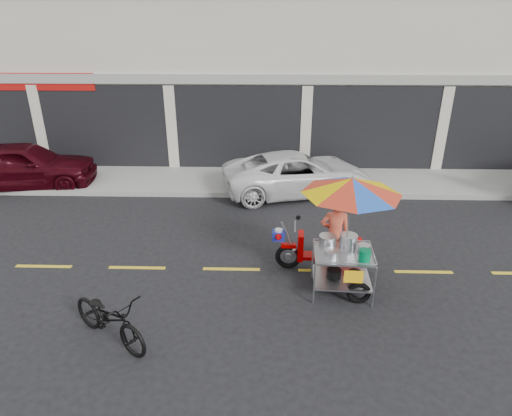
{
  "coord_description": "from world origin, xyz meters",
  "views": [
    {
      "loc": [
        -1.27,
        -7.7,
        4.75
      ],
      "look_at": [
        -1.5,
        0.6,
        1.15
      ],
      "focal_mm": 30.0,
      "sensor_mm": 36.0,
      "label": 1
    }
  ],
  "objects_px": {
    "maroon_sedan": "(23,165)",
    "near_bicycle": "(109,318)",
    "food_vendor_rig": "(343,215)",
    "white_pickup": "(297,173)"
  },
  "relations": [
    {
      "from": "near_bicycle",
      "to": "food_vendor_rig",
      "type": "height_order",
      "value": "food_vendor_rig"
    },
    {
      "from": "white_pickup",
      "to": "food_vendor_rig",
      "type": "distance_m",
      "value": 4.99
    },
    {
      "from": "near_bicycle",
      "to": "maroon_sedan",
      "type": "bearing_deg",
      "value": 70.66
    },
    {
      "from": "maroon_sedan",
      "to": "food_vendor_rig",
      "type": "bearing_deg",
      "value": -128.42
    },
    {
      "from": "white_pickup",
      "to": "near_bicycle",
      "type": "height_order",
      "value": "white_pickup"
    },
    {
      "from": "near_bicycle",
      "to": "food_vendor_rig",
      "type": "bearing_deg",
      "value": -30.31
    },
    {
      "from": "white_pickup",
      "to": "near_bicycle",
      "type": "xyz_separation_m",
      "value": [
        -3.39,
        -6.72,
        -0.16
      ]
    },
    {
      "from": "near_bicycle",
      "to": "food_vendor_rig",
      "type": "distance_m",
      "value": 4.43
    },
    {
      "from": "maroon_sedan",
      "to": "near_bicycle",
      "type": "bearing_deg",
      "value": -152.67
    },
    {
      "from": "food_vendor_rig",
      "to": "white_pickup",
      "type": "bearing_deg",
      "value": 99.56
    }
  ]
}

